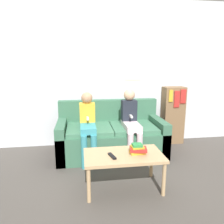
% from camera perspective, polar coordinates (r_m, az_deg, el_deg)
% --- Properties ---
extents(ground_plane, '(10.00, 10.00, 0.00)m').
position_cam_1_polar(ground_plane, '(3.32, 1.08, -14.32)').
color(ground_plane, '#4C4742').
extents(wall_back, '(8.00, 0.06, 2.60)m').
position_cam_1_polar(wall_back, '(4.04, -1.39, 9.75)').
color(wall_back, silver).
rests_on(wall_back, ground_plane).
extents(couch, '(1.75, 0.88, 0.87)m').
position_cam_1_polar(couch, '(3.71, -0.31, -6.43)').
color(couch, '#38664C').
rests_on(couch, ground_plane).
extents(coffee_table, '(0.94, 0.53, 0.44)m').
position_cam_1_polar(coffee_table, '(2.67, 3.04, -11.94)').
color(coffee_table, tan).
rests_on(coffee_table, ground_plane).
extents(person_left, '(0.24, 0.59, 1.06)m').
position_cam_1_polar(person_left, '(3.38, -6.34, -2.84)').
color(person_left, teal).
rests_on(person_left, ground_plane).
extents(person_right, '(0.24, 0.59, 1.10)m').
position_cam_1_polar(person_right, '(3.47, 4.93, -2.05)').
color(person_right, silver).
rests_on(person_right, ground_plane).
extents(tv_remote, '(0.08, 0.17, 0.02)m').
position_cam_1_polar(tv_remote, '(2.57, 0.01, -11.43)').
color(tv_remote, black).
rests_on(tv_remote, coffee_table).
extents(book_stack, '(0.22, 0.18, 0.12)m').
position_cam_1_polar(book_stack, '(2.67, 6.73, -9.61)').
color(book_stack, gold).
rests_on(book_stack, coffee_table).
extents(bookshelf, '(0.39, 0.27, 1.07)m').
position_cam_1_polar(bookshelf, '(4.31, 15.58, -0.74)').
color(bookshelf, brown).
rests_on(bookshelf, ground_plane).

